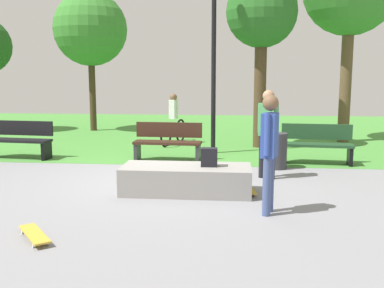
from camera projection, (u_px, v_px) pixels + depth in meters
name	position (u px, v px, depth m)	size (l,w,h in m)	color
ground_plane	(163.00, 178.00, 8.92)	(28.00, 28.00, 0.00)	gray
grass_lawn	(196.00, 131.00, 16.43)	(26.60, 12.73, 0.01)	#478C38
concrete_ledge	(186.00, 179.00, 7.80)	(2.24, 0.91, 0.48)	gray
backpack_on_ledge	(209.00, 157.00, 7.73)	(0.28, 0.20, 0.32)	black
skater_performing_trick	(269.00, 145.00, 6.51)	(0.28, 0.42, 1.76)	#3F5184
skater_watching	(268.00, 127.00, 8.77)	(0.39, 0.33, 1.75)	black
skateboard_by_ledge	(34.00, 234.00, 5.63)	(0.66, 0.75, 0.08)	gold
skateboard_spare	(247.00, 189.00, 7.87)	(0.30, 0.82, 0.08)	gold
park_bench_by_oak	(20.00, 139.00, 11.01)	(1.64, 0.63, 0.91)	black
park_bench_near_path	(168.00, 141.00, 10.66)	(1.62, 0.54, 0.91)	#331E14
park_bench_center_lawn	(317.00, 143.00, 10.31)	(1.63, 0.60, 0.91)	#1E4223
tree_slender_maple	(262.00, 15.00, 12.20)	(1.95, 1.95, 4.72)	#4C3823
tree_tall_oak	(90.00, 29.00, 15.95)	(2.62, 2.62, 4.96)	#42301E
lamp_post	(214.00, 40.00, 11.33)	(0.28, 0.28, 4.89)	black
trash_bin	(277.00, 151.00, 9.80)	(0.44, 0.44, 0.79)	#333338
cyclist_on_bicycle	(174.00, 123.00, 13.26)	(0.55, 1.77, 1.52)	black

